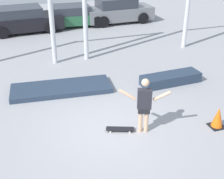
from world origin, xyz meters
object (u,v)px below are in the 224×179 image
grind_box (171,79)px  parked_car_grey (118,11)px  skateboard (120,129)px  parked_car_black (23,20)px  skateboarder (144,103)px  parked_car_green (72,16)px  traffic_cone (218,118)px  manual_pad (61,88)px

grind_box → parked_car_grey: parked_car_grey is taller
skateboard → parked_car_black: 11.03m
skateboarder → parked_car_grey: skateboarder is taller
skateboarder → parked_car_grey: bearing=96.6°
parked_car_green → skateboard: bearing=-93.7°
parked_car_black → traffic_cone: bearing=-72.2°
skateboarder → parked_car_black: 11.34m
skateboard → manual_pad: 3.20m
parked_car_black → parked_car_green: parked_car_black is taller
manual_pad → parked_car_grey: bearing=57.8°
skateboard → parked_car_green: size_ratio=0.20×
parked_car_green → manual_pad: bearing=-103.1°
parked_car_black → parked_car_green: bearing=4.1°
parked_car_black → skateboard: bearing=-84.2°
grind_box → traffic_cone: (-0.14, -2.99, 0.12)m
parked_car_grey → parked_car_black: bearing=-179.4°
grind_box → parked_car_black: bearing=117.5°
grind_box → traffic_cone: size_ratio=3.59×
parked_car_grey → skateboard: bearing=-110.9°
parked_car_black → traffic_cone: size_ratio=6.64×
parked_car_black → parked_car_green: size_ratio=1.02×
parked_car_green → parked_car_grey: 2.82m
parked_car_green → traffic_cone: size_ratio=6.52×
skateboard → traffic_cone: traffic_cone is taller
skateboarder → traffic_cone: 2.24m
skateboard → grind_box: size_ratio=0.36×
grind_box → skateboarder: bearing=-131.7°
skateboard → grind_box: bearing=60.0°
skateboard → parked_car_grey: size_ratio=0.20×
skateboarder → traffic_cone: (2.10, -0.48, -0.60)m
parked_car_grey → traffic_cone: 11.85m
skateboarder → skateboard: bearing=-177.4°
skateboarder → traffic_cone: skateboarder is taller
skateboard → traffic_cone: bearing=6.5°
parked_car_black → parked_car_green: (2.82, 0.34, -0.07)m
manual_pad → parked_car_grey: size_ratio=0.84×
manual_pad → grind_box: bearing=-10.6°
skateboarder → skateboard: size_ratio=2.00×
grind_box → traffic_cone: 3.00m
parked_car_grey → manual_pad: bearing=-123.3°
skateboarder → parked_car_green: 11.47m
grind_box → manual_pad: grind_box is taller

